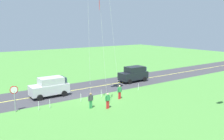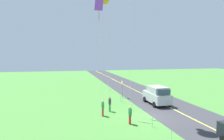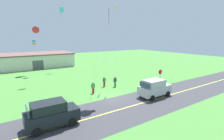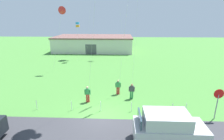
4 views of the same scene
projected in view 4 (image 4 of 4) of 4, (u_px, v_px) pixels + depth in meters
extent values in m
cube|color=#478438|center=(101.00, 116.00, 14.27)|extent=(120.00, 120.00, 0.10)
cube|color=#B7B7BC|center=(169.00, 132.00, 10.76)|extent=(4.40, 1.90, 1.10)
cube|color=#B7B7BC|center=(166.00, 119.00, 10.50)|extent=(2.73, 1.75, 0.80)
cube|color=#334756|center=(184.00, 119.00, 10.45)|extent=(0.10, 1.62, 0.64)
cube|color=#334756|center=(140.00, 118.00, 10.56)|extent=(0.10, 1.62, 0.60)
cylinder|color=black|center=(185.00, 131.00, 11.78)|extent=(0.68, 0.22, 0.68)
cylinder|color=black|center=(144.00, 130.00, 11.89)|extent=(0.68, 0.22, 0.68)
cylinder|color=gray|center=(216.00, 107.00, 13.49)|extent=(0.08, 0.08, 2.10)
cylinder|color=red|center=(219.00, 94.00, 13.16)|extent=(0.76, 0.04, 0.76)
cylinder|color=white|center=(219.00, 94.00, 13.18)|extent=(0.62, 0.01, 0.62)
cylinder|color=#338C4C|center=(131.00, 95.00, 17.05)|extent=(0.16, 0.16, 0.82)
cylinder|color=#338C4C|center=(132.00, 95.00, 17.05)|extent=(0.16, 0.16, 0.82)
cube|color=#3F3F47|center=(132.00, 89.00, 16.85)|extent=(0.36, 0.22, 0.56)
cylinder|color=#3F3F47|center=(129.00, 89.00, 16.87)|extent=(0.10, 0.10, 0.52)
cylinder|color=#3F3F47|center=(134.00, 89.00, 16.85)|extent=(0.10, 0.10, 0.52)
sphere|color=#9E704C|center=(132.00, 85.00, 16.73)|extent=(0.22, 0.22, 0.22)
cylinder|color=red|center=(117.00, 91.00, 18.08)|extent=(0.16, 0.16, 0.82)
cylinder|color=red|center=(119.00, 91.00, 18.07)|extent=(0.16, 0.16, 0.82)
cube|color=#338C4C|center=(118.00, 84.00, 17.87)|extent=(0.36, 0.22, 0.56)
cylinder|color=#338C4C|center=(116.00, 85.00, 17.90)|extent=(0.10, 0.10, 0.52)
cylinder|color=#338C4C|center=(120.00, 85.00, 17.88)|extent=(0.10, 0.10, 0.52)
sphere|color=#D8AD84|center=(118.00, 81.00, 17.76)|extent=(0.22, 0.22, 0.22)
cylinder|color=red|center=(87.00, 98.00, 16.40)|extent=(0.16, 0.16, 0.82)
cylinder|color=red|center=(89.00, 98.00, 16.39)|extent=(0.16, 0.16, 0.82)
cube|color=#338C4C|center=(87.00, 91.00, 16.19)|extent=(0.36, 0.22, 0.56)
cylinder|color=#338C4C|center=(85.00, 92.00, 16.22)|extent=(0.10, 0.10, 0.52)
cylinder|color=#338C4C|center=(90.00, 92.00, 16.20)|extent=(0.10, 0.10, 0.52)
sphere|color=#D8AD84|center=(87.00, 88.00, 16.08)|extent=(0.22, 0.22, 0.22)
cylinder|color=silver|center=(135.00, 39.00, 15.61)|extent=(0.36, 0.40, 11.87)
cylinder|color=silver|center=(124.00, 41.00, 16.63)|extent=(1.00, 0.19, 11.12)
cylinder|color=silver|center=(94.00, 22.00, 14.14)|extent=(1.62, 0.40, 14.79)
cylinder|color=silver|center=(77.00, 43.00, 31.18)|extent=(0.24, 0.89, 6.57)
cube|color=#2D8CE5|center=(77.00, 23.00, 30.56)|extent=(0.56, 0.56, 0.36)
cube|color=orange|center=(78.00, 26.00, 30.71)|extent=(0.56, 0.56, 0.36)
cylinder|color=silver|center=(121.00, 23.00, 32.18)|extent=(1.64, 3.12, 13.73)
cylinder|color=silver|center=(57.00, 42.00, 25.09)|extent=(2.18, 0.21, 8.73)
cone|color=red|center=(62.00, 10.00, 23.67)|extent=(1.12, 0.38, 1.11)
cylinder|color=silver|center=(90.00, 15.00, 33.07)|extent=(1.54, 3.27, 16.40)
cube|color=beige|center=(94.00, 44.00, 42.12)|extent=(18.00, 10.00, 3.20)
cube|color=brown|center=(94.00, 37.00, 41.61)|extent=(18.36, 10.20, 0.30)
cube|color=#4C4C51|center=(91.00, 49.00, 37.54)|extent=(2.40, 0.12, 2.20)
cylinder|color=silver|center=(37.00, 105.00, 15.03)|extent=(0.05, 0.05, 0.90)
cylinder|color=silver|center=(72.00, 106.00, 14.90)|extent=(0.05, 0.05, 0.90)
cylinder|color=silver|center=(101.00, 106.00, 14.80)|extent=(0.05, 0.05, 0.90)
cylinder|color=silver|center=(131.00, 107.00, 14.69)|extent=(0.05, 0.05, 0.90)
cylinder|color=silver|center=(172.00, 108.00, 14.55)|extent=(0.05, 0.05, 0.90)
cylinder|color=silver|center=(186.00, 108.00, 14.51)|extent=(0.05, 0.05, 0.90)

